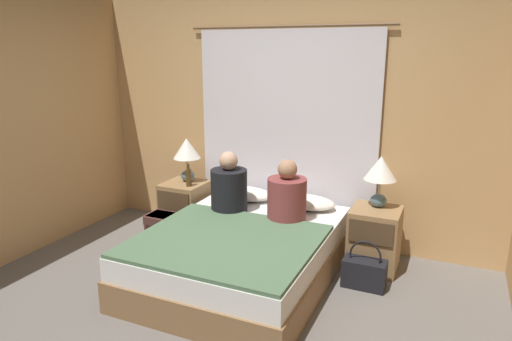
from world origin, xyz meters
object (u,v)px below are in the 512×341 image
at_px(nightstand_left, 185,208).
at_px(lamp_left, 187,152).
at_px(beer_bottle_on_left_stand, 189,177).
at_px(handbag_on_floor, 364,272).
at_px(pillow_left, 245,194).
at_px(person_right_in_bed, 287,197).
at_px(pillow_right, 306,202).
at_px(lamp_right, 380,172).
at_px(person_left_in_bed, 229,188).
at_px(nightstand_right, 374,238).
at_px(bed, 242,254).
at_px(backpack_on_floor, 164,229).

height_order(nightstand_left, lamp_left, lamp_left).
relative_size(beer_bottle_on_left_stand, handbag_on_floor, 0.58).
bearing_deg(pillow_left, person_right_in_bed, -32.46).
relative_size(pillow_right, handbag_on_floor, 1.38).
height_order(lamp_right, handbag_on_floor, lamp_right).
bearing_deg(lamp_right, person_right_in_bed, -153.47).
relative_size(lamp_left, person_left_in_bed, 0.81).
xyz_separation_m(nightstand_right, pillow_left, (-1.32, 0.08, 0.23)).
bearing_deg(person_left_in_bed, nightstand_right, 12.44).
height_order(nightstand_right, handbag_on_floor, nightstand_right).
bearing_deg(pillow_right, pillow_left, 180.00).
bearing_deg(bed, pillow_right, 66.43).
xyz_separation_m(beer_bottle_on_left_stand, handbag_on_floor, (1.89, -0.31, -0.53)).
bearing_deg(lamp_left, backpack_on_floor, -87.87).
xyz_separation_m(nightstand_left, pillow_right, (1.32, 0.08, 0.23)).
xyz_separation_m(lamp_left, backpack_on_floor, (0.02, -0.50, -0.68)).
xyz_separation_m(lamp_left, pillow_right, (1.32, 0.01, -0.38)).
relative_size(pillow_left, pillow_right, 1.00).
height_order(backpack_on_floor, handbag_on_floor, handbag_on_floor).
distance_m(person_left_in_bed, backpack_on_floor, 0.83).
height_order(bed, person_left_in_bed, person_left_in_bed).
xyz_separation_m(lamp_right, person_right_in_bed, (-0.74, -0.37, -0.22)).
relative_size(pillow_left, person_left_in_bed, 0.99).
bearing_deg(nightstand_right, lamp_right, 90.00).
bearing_deg(handbag_on_floor, lamp_left, 166.88).
distance_m(nightstand_left, beer_bottle_on_left_stand, 0.40).
bearing_deg(beer_bottle_on_left_stand, pillow_left, 15.62).
xyz_separation_m(bed, handbag_on_floor, (1.00, 0.27, -0.09)).
height_order(nightstand_right, beer_bottle_on_left_stand, beer_bottle_on_left_stand).
height_order(nightstand_right, pillow_right, pillow_right).
xyz_separation_m(lamp_right, person_left_in_bed, (-1.32, -0.37, -0.21)).
distance_m(pillow_left, backpack_on_floor, 0.88).
xyz_separation_m(lamp_right, backpack_on_floor, (-1.99, -0.50, -0.68)).
bearing_deg(pillow_left, beer_bottle_on_left_stand, -164.38).
bearing_deg(lamp_left, pillow_right, 0.22).
bearing_deg(pillow_left, nightstand_right, -3.59).
relative_size(pillow_left, handbag_on_floor, 1.38).
bearing_deg(beer_bottle_on_left_stand, nightstand_left, 145.56).
height_order(nightstand_left, backpack_on_floor, nightstand_left).
xyz_separation_m(beer_bottle_on_left_stand, backpack_on_floor, (-0.09, -0.34, -0.46)).
bearing_deg(lamp_left, person_right_in_bed, -16.22).
xyz_separation_m(person_left_in_bed, handbag_on_floor, (1.31, -0.10, -0.55)).
distance_m(lamp_right, person_left_in_bed, 1.38).
bearing_deg(person_left_in_bed, pillow_left, 91.41).
distance_m(nightstand_left, lamp_left, 0.61).
bearing_deg(lamp_right, nightstand_right, -90.00).
relative_size(nightstand_right, pillow_left, 0.99).
relative_size(person_right_in_bed, backpack_on_floor, 1.59).
relative_size(nightstand_right, handbag_on_floor, 1.36).
bearing_deg(handbag_on_floor, pillow_right, 145.07).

